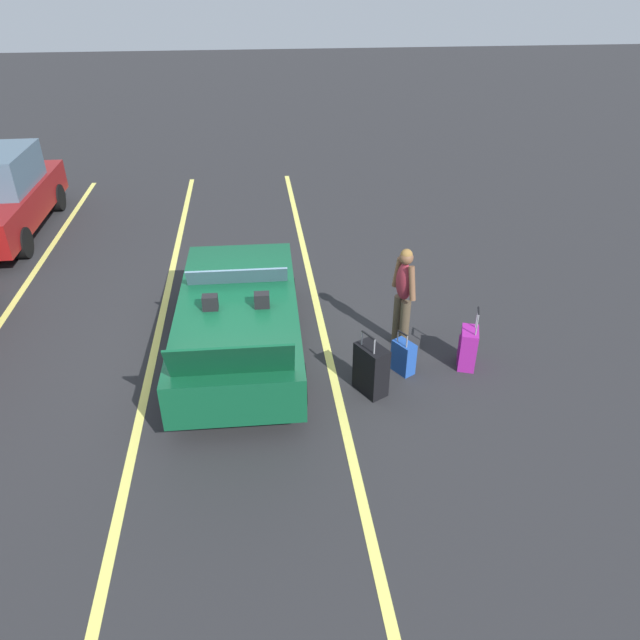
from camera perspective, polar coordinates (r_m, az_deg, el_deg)
ground_plane at (r=9.23m, az=-7.65°, el=-3.26°), size 80.00×80.00×0.00m
lot_line_near at (r=9.28m, az=0.65°, el=-2.73°), size 18.00×0.12×0.01m
lot_line_mid at (r=9.38m, az=-15.98°, el=-3.72°), size 18.00×0.12×0.01m
convertible_car at (r=9.08m, az=-7.89°, el=0.53°), size 4.24×1.91×1.51m
suitcase_large_black at (r=8.20m, az=5.00°, el=-4.81°), size 0.56×0.47×0.98m
suitcase_medium_bright at (r=8.99m, az=14.18°, el=-2.66°), size 0.46×0.36×0.97m
suitcase_small_carryon at (r=8.72m, az=8.13°, el=-3.59°), size 0.39×0.34×0.70m
traveler_person at (r=8.99m, az=8.12°, el=2.64°), size 0.60×0.31×1.65m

